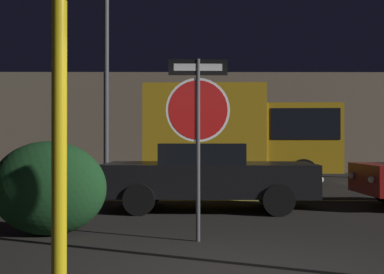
{
  "coord_description": "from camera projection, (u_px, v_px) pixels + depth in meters",
  "views": [
    {
      "loc": [
        -0.47,
        -5.48,
        1.41
      ],
      "look_at": [
        -0.43,
        3.49,
        1.46
      ],
      "focal_mm": 50.0,
      "sensor_mm": 36.0,
      "label": 1
    }
  ],
  "objects": [
    {
      "name": "building_backdrop",
      "position": [
        200.0,
        124.0,
        25.12
      ],
      "size": [
        28.88,
        4.65,
        4.31
      ],
      "primitive_type": "cube",
      "color": "#6B5B4C",
      "rests_on": "ground_plane"
    },
    {
      "name": "street_lamp",
      "position": [
        106.0,
        38.0,
        16.53
      ],
      "size": [
        0.4,
        0.4,
        7.56
      ],
      "color": "#4C4C51",
      "rests_on": "ground_plane"
    },
    {
      "name": "stop_sign",
      "position": [
        198.0,
        112.0,
        7.44
      ],
      "size": [
        0.9,
        0.06,
        2.54
      ],
      "rotation": [
        0.0,
        0.0,
        0.03
      ],
      "color": "#4C4C51",
      "rests_on": "ground_plane"
    },
    {
      "name": "road_center_stripe",
      "position": [
        210.0,
        200.0,
        12.41
      ],
      "size": [
        34.88,
        0.12,
        0.01
      ],
      "primitive_type": "cube",
      "color": "gold",
      "rests_on": "ground_plane"
    },
    {
      "name": "delivery_truck",
      "position": [
        242.0,
        132.0,
        17.16
      ],
      "size": [
        6.19,
        2.64,
        3.16
      ],
      "rotation": [
        0.0,
        0.0,
        -1.63
      ],
      "color": "gold",
      "rests_on": "ground_plane"
    },
    {
      "name": "yellow_pole_left",
      "position": [
        59.0,
        143.0,
        5.19
      ],
      "size": [
        0.15,
        0.15,
        2.77
      ],
      "primitive_type": "cylinder",
      "color": "yellow",
      "rests_on": "ground_plane"
    },
    {
      "name": "passing_car_2",
      "position": [
        208.0,
        175.0,
        10.84
      ],
      "size": [
        4.35,
        2.18,
        1.34
      ],
      "rotation": [
        0.0,
        0.0,
        -1.61
      ],
      "color": "black",
      "rests_on": "ground_plane"
    },
    {
      "name": "hedge_bush_1",
      "position": [
        49.0,
        188.0,
        7.88
      ],
      "size": [
        1.71,
        0.96,
        1.4
      ],
      "primitive_type": "ellipsoid",
      "color": "#19421E",
      "rests_on": "ground_plane"
    }
  ]
}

